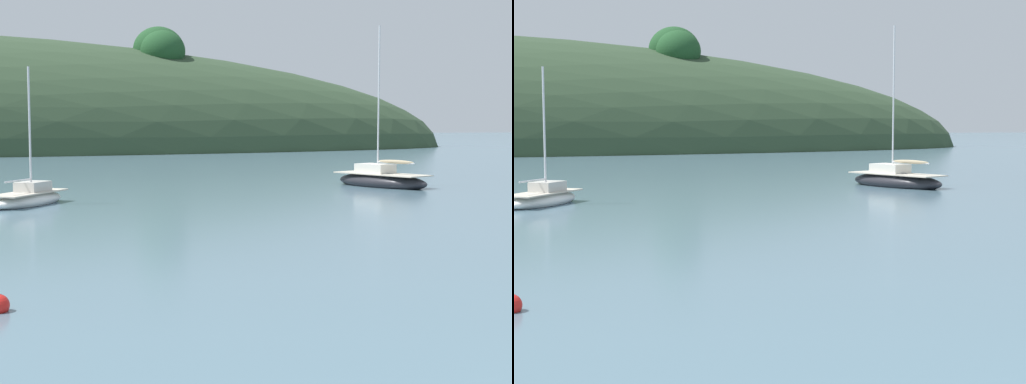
{
  "view_description": "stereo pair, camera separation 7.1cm",
  "coord_description": "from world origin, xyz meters",
  "views": [
    {
      "loc": [
        -8.33,
        -5.91,
        3.65
      ],
      "look_at": [
        0.0,
        20.0,
        1.2
      ],
      "focal_mm": 56.23,
      "sensor_mm": 36.0,
      "label": 1
    },
    {
      "loc": [
        -8.26,
        -5.93,
        3.65
      ],
      "look_at": [
        0.0,
        20.0,
        1.2
      ],
      "focal_mm": 56.23,
      "sensor_mm": 36.0,
      "label": 2
    }
  ],
  "objects": [
    {
      "name": "sailboat_yellow_far",
      "position": [
        -7.15,
        29.71,
        0.3
      ],
      "size": [
        3.89,
        4.68,
        6.09
      ],
      "color": "white",
      "rests_on": "ground"
    },
    {
      "name": "sailboat_grey_yawl",
      "position": [
        11.67,
        33.8,
        0.38
      ],
      "size": [
        4.2,
        6.35,
        8.98
      ],
      "color": "#232328",
      "rests_on": "ground"
    }
  ]
}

